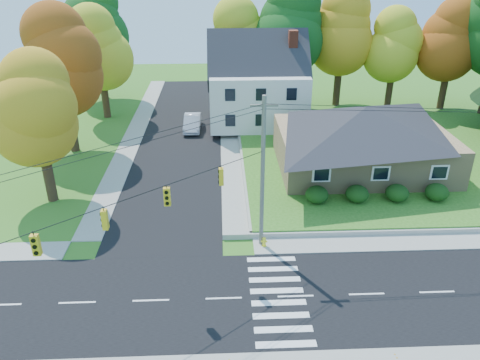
# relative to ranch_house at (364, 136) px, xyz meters

# --- Properties ---
(ground) EXTENTS (120.00, 120.00, 0.00)m
(ground) POSITION_rel_ranch_house_xyz_m (-8.00, -16.00, -3.27)
(ground) COLOR #3D7923
(road_main) EXTENTS (90.00, 8.00, 0.02)m
(road_main) POSITION_rel_ranch_house_xyz_m (-8.00, -16.00, -3.26)
(road_main) COLOR black
(road_main) RESTS_ON ground
(road_cross) EXTENTS (8.00, 44.00, 0.02)m
(road_cross) POSITION_rel_ranch_house_xyz_m (-16.00, 10.00, -3.25)
(road_cross) COLOR black
(road_cross) RESTS_ON ground
(sidewalk_north) EXTENTS (90.00, 2.00, 0.08)m
(sidewalk_north) POSITION_rel_ranch_house_xyz_m (-8.00, -11.00, -3.23)
(sidewalk_north) COLOR #9C9A90
(sidewalk_north) RESTS_ON ground
(lawn) EXTENTS (30.00, 30.00, 0.50)m
(lawn) POSITION_rel_ranch_house_xyz_m (5.00, 5.00, -3.02)
(lawn) COLOR #3D7923
(lawn) RESTS_ON ground
(ranch_house) EXTENTS (14.60, 10.60, 5.40)m
(ranch_house) POSITION_rel_ranch_house_xyz_m (0.00, 0.00, 0.00)
(ranch_house) COLOR tan
(ranch_house) RESTS_ON lawn
(colonial_house) EXTENTS (10.40, 8.40, 9.60)m
(colonial_house) POSITION_rel_ranch_house_xyz_m (-7.96, 12.00, 1.32)
(colonial_house) COLOR silver
(colonial_house) RESTS_ON lawn
(hedge_row) EXTENTS (10.70, 1.70, 1.27)m
(hedge_row) POSITION_rel_ranch_house_xyz_m (-0.50, -6.20, -2.13)
(hedge_row) COLOR #163A10
(hedge_row) RESTS_ON lawn
(traffic_infrastructure) EXTENTS (38.10, 10.66, 10.00)m
(traffic_infrastructure) POSITION_rel_ranch_house_xyz_m (-8.15, -14.65, 1.88)
(traffic_infrastructure) COLOR #666059
(traffic_infrastructure) RESTS_ON ground
(tree_lot_0) EXTENTS (6.72, 6.72, 12.51)m
(tree_lot_0) POSITION_rel_ranch_house_xyz_m (-10.00, 18.00, 5.04)
(tree_lot_0) COLOR #3F2A19
(tree_lot_0) RESTS_ON lawn
(tree_lot_1) EXTENTS (7.84, 7.84, 14.60)m
(tree_lot_1) POSITION_rel_ranch_house_xyz_m (-4.00, 17.00, 6.35)
(tree_lot_1) COLOR #3F2A19
(tree_lot_1) RESTS_ON lawn
(tree_lot_2) EXTENTS (7.28, 7.28, 13.56)m
(tree_lot_2) POSITION_rel_ranch_house_xyz_m (2.00, 18.00, 5.70)
(tree_lot_2) COLOR #3F2A19
(tree_lot_2) RESTS_ON lawn
(tree_lot_3) EXTENTS (6.16, 6.16, 11.47)m
(tree_lot_3) POSITION_rel_ranch_house_xyz_m (8.00, 17.00, 4.39)
(tree_lot_3) COLOR #3F2A19
(tree_lot_3) RESTS_ON lawn
(tree_lot_4) EXTENTS (6.72, 6.72, 12.51)m
(tree_lot_4) POSITION_rel_ranch_house_xyz_m (14.00, 16.00, 5.04)
(tree_lot_4) COLOR #3F2A19
(tree_lot_4) RESTS_ON lawn
(tree_west_0) EXTENTS (6.16, 6.16, 11.47)m
(tree_west_0) POSITION_rel_ranch_house_xyz_m (-25.00, -4.00, 3.89)
(tree_west_0) COLOR #3F2A19
(tree_west_0) RESTS_ON ground
(tree_west_1) EXTENTS (7.28, 7.28, 13.56)m
(tree_west_1) POSITION_rel_ranch_house_xyz_m (-26.00, 6.00, 5.20)
(tree_west_1) COLOR #3F2A19
(tree_west_1) RESTS_ON ground
(tree_west_2) EXTENTS (6.72, 6.72, 12.51)m
(tree_west_2) POSITION_rel_ranch_house_xyz_m (-25.00, 16.00, 4.54)
(tree_west_2) COLOR #3F2A19
(tree_west_2) RESTS_ON ground
(tree_west_3) EXTENTS (7.84, 7.84, 14.60)m
(tree_west_3) POSITION_rel_ranch_house_xyz_m (-27.00, 24.00, 5.85)
(tree_west_3) COLOR #3F2A19
(tree_west_3) RESTS_ON ground
(white_car) EXTENTS (1.75, 4.86, 1.59)m
(white_car) POSITION_rel_ranch_house_xyz_m (-14.98, 11.24, -2.45)
(white_car) COLOR #ABACBE
(white_car) RESTS_ON road_cross
(fire_hydrant) EXTENTS (0.40, 0.32, 0.72)m
(fire_hydrant) POSITION_rel_ranch_house_xyz_m (-9.32, -11.07, -2.92)
(fire_hydrant) COLOR yellow
(fire_hydrant) RESTS_ON ground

